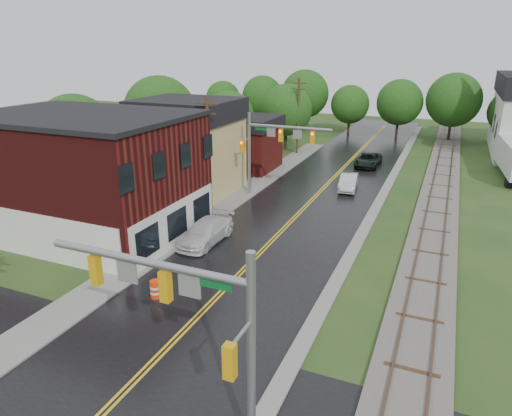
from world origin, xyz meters
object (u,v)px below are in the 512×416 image
Objects in this scene: traffic_signal_near at (188,306)px; traffic_signal_far at (272,141)px; utility_pole_c at (298,115)px; suv_dark at (368,160)px; construction_barrel at (156,289)px; tree_left_a at (76,135)px; tree_left_e at (287,111)px; tree_left_b at (161,115)px; pickup_white at (206,232)px; utility_pole_b at (209,153)px; tree_left_c at (230,118)px; sedan_silver at (348,182)px; brick_building at (87,174)px.

traffic_signal_near is 1.00× the size of traffic_signal_far.
suv_dark is (9.11, -2.77, -4.01)m from utility_pole_c.
construction_barrel is (3.89, -35.10, -4.23)m from utility_pole_c.
traffic_signal_far is 1.44× the size of suv_dark.
tree_left_a is 26.40m from tree_left_e.
tree_left_b reaches higher than pickup_white.
traffic_signal_near is 22.49m from utility_pole_b.
tree_left_b is 21.49m from pickup_white.
tree_left_b is 9.03m from tree_left_c.
tree_left_c reaches higher than sedan_silver.
tree_left_e is (5.00, 6.00, 0.30)m from tree_left_c.
tree_left_e reaches higher than construction_barrel.
traffic_signal_near reaches higher than suv_dark.
tree_left_e is 18.32m from sedan_silver.
tree_left_b is 22.77m from suv_dark.
utility_pole_b is at bearing -114.06° from suv_dark.
tree_left_b reaches higher than brick_building.
suv_dark is 1.18× the size of sedan_silver.
sedan_silver is (8.98, 9.86, -4.01)m from utility_pole_b.
tree_left_b is 9.80× the size of construction_barrel.
tree_left_a is 1.67× the size of pickup_white.
tree_left_b is at bearing 123.00° from construction_barrel.
construction_barrel is at bearing -109.43° from sedan_silver.
tree_left_e is (-2.05, 23.90, 0.09)m from utility_pole_b.
traffic_signal_near is 25.94m from traffic_signal_far.
sedan_silver is (14.66, 16.86, -3.44)m from brick_building.
traffic_signal_far is 18.65m from construction_barrel.
tree_left_a is 1.06× the size of tree_left_e.
brick_building is at bearing -43.13° from tree_left_a.
tree_left_c reaches higher than suv_dark.
pickup_white is (2.79, -5.77, -3.97)m from utility_pole_b.
utility_pole_b reaches higher than tree_left_e.
construction_barrel is at bearing -57.00° from tree_left_b.
tree_left_a is (-23.32, 19.90, 0.15)m from traffic_signal_near.
brick_building reaches higher than traffic_signal_near.
utility_pole_c is 2.08× the size of sedan_silver.
utility_pole_b reaches higher than pickup_white.
tree_left_a reaches higher than sedan_silver.
tree_left_a is at bearing 161.51° from pickup_white.
brick_building is 1.95× the size of traffic_signal_far.
utility_pole_c reaches higher than brick_building.
pickup_white is at bearing 98.49° from construction_barrel.
brick_building is at bearing -129.07° from utility_pole_b.
sedan_silver is (-1.29, 29.86, -4.26)m from traffic_signal_near.
utility_pole_c is at bearing 119.56° from sedan_silver.
tree_left_b is (-11.05, 9.90, 1.00)m from utility_pole_b.
tree_left_c is 1.77× the size of sedan_silver.
pickup_white is at bearing 117.73° from traffic_signal_near.
tree_left_a reaches higher than brick_building.
tree_left_c is at bearing -173.99° from suv_dark.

